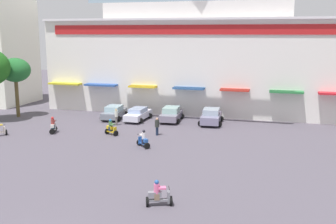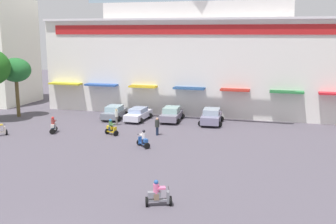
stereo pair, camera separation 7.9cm
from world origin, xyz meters
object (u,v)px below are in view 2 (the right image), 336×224
(scooter_rider_0, at_px, (111,128))
(scooter_rider_2, at_px, (143,140))
(parked_car_3, at_px, (211,116))
(scooter_rider_5, at_px, (158,195))
(parked_car_1, at_px, (138,114))
(parked_car_2, at_px, (172,114))
(plaza_tree_0, at_px, (16,71))
(pedestrian_0, at_px, (157,125))
(parked_car_0, at_px, (114,112))
(pedestrian_1, at_px, (116,116))
(scooter_rider_6, at_px, (53,126))

(scooter_rider_0, bearing_deg, scooter_rider_2, -36.05)
(parked_car_3, relative_size, scooter_rider_5, 2.84)
(parked_car_1, height_order, parked_car_2, parked_car_2)
(parked_car_1, height_order, scooter_rider_2, scooter_rider_2)
(plaza_tree_0, bearing_deg, scooter_rider_5, -40.02)
(scooter_rider_0, relative_size, scooter_rider_2, 0.99)
(scooter_rider_5, height_order, pedestrian_0, pedestrian_0)
(parked_car_2, bearing_deg, scooter_rider_2, -87.71)
(parked_car_0, height_order, scooter_rider_2, scooter_rider_2)
(pedestrian_1, bearing_deg, parked_car_2, 35.31)
(pedestrian_0, bearing_deg, scooter_rider_6, -169.57)
(plaza_tree_0, height_order, parked_car_0, plaza_tree_0)
(parked_car_0, distance_m, parked_car_2, 6.37)
(plaza_tree_0, distance_m, parked_car_3, 21.99)
(scooter_rider_5, bearing_deg, parked_car_0, 118.90)
(parked_car_2, relative_size, scooter_rider_2, 2.98)
(parked_car_0, xyz_separation_m, scooter_rider_2, (6.76, -9.84, -0.12))
(scooter_rider_0, height_order, scooter_rider_5, scooter_rider_0)
(parked_car_1, relative_size, parked_car_2, 1.00)
(plaza_tree_0, bearing_deg, scooter_rider_2, -24.28)
(parked_car_2, xyz_separation_m, parked_car_3, (4.32, -0.24, 0.04))
(parked_car_2, bearing_deg, pedestrian_0, -86.99)
(parked_car_1, distance_m, scooter_rider_5, 21.97)
(parked_car_1, relative_size, scooter_rider_6, 2.84)
(plaza_tree_0, height_order, parked_car_3, plaza_tree_0)
(plaza_tree_0, distance_m, parked_car_2, 17.84)
(scooter_rider_2, distance_m, scooter_rider_5, 11.55)
(parked_car_3, height_order, pedestrian_0, pedestrian_0)
(pedestrian_1, bearing_deg, scooter_rider_0, -73.95)
(parked_car_1, xyz_separation_m, scooter_rider_6, (-5.81, -7.32, -0.05))
(scooter_rider_2, height_order, scooter_rider_5, scooter_rider_2)
(parked_car_2, height_order, pedestrian_1, pedestrian_1)
(scooter_rider_2, bearing_deg, scooter_rider_5, -66.89)
(scooter_rider_2, bearing_deg, parked_car_1, 112.16)
(parked_car_2, xyz_separation_m, scooter_rider_2, (0.41, -10.30, -0.16))
(parked_car_1, relative_size, scooter_rider_2, 2.99)
(plaza_tree_0, xyz_separation_m, parked_car_2, (17.12, 2.40, -4.41))
(parked_car_2, distance_m, scooter_rider_5, 21.50)
(scooter_rider_0, xyz_separation_m, pedestrian_1, (-1.11, 3.85, 0.37))
(pedestrian_0, bearing_deg, scooter_rider_5, -72.59)
(plaza_tree_0, height_order, pedestrian_0, plaza_tree_0)
(parked_car_1, relative_size, scooter_rider_5, 2.94)
(parked_car_2, relative_size, pedestrian_0, 2.72)
(parked_car_3, bearing_deg, parked_car_0, -178.80)
(parked_car_0, relative_size, pedestrian_0, 2.73)
(parked_car_3, relative_size, pedestrian_0, 2.63)
(pedestrian_0, bearing_deg, scooter_rider_0, -165.10)
(parked_car_1, height_order, pedestrian_1, pedestrian_1)
(parked_car_1, distance_m, scooter_rider_2, 10.42)
(parked_car_1, xyz_separation_m, pedestrian_0, (3.84, -5.55, 0.22))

